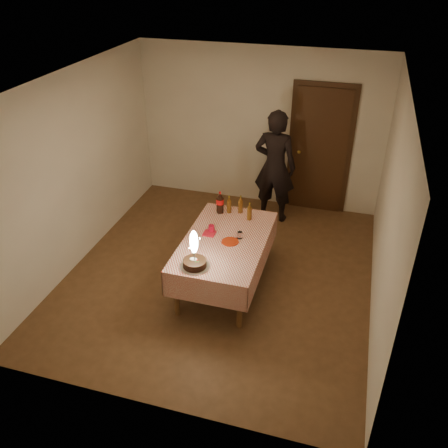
{
  "coord_description": "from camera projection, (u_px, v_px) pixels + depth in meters",
  "views": [
    {
      "loc": [
        1.51,
        -5.0,
        3.93
      ],
      "look_at": [
        0.13,
        -0.25,
        0.95
      ],
      "focal_mm": 38.0,
      "sensor_mm": 36.0,
      "label": 1
    }
  ],
  "objects": [
    {
      "name": "clear_cup",
      "position": [
        240.0,
        235.0,
        5.96
      ],
      "size": [
        0.07,
        0.07,
        0.09
      ],
      "primitive_type": "cylinder",
      "color": "white",
      "rests_on": "dining_table"
    },
    {
      "name": "birthday_cake",
      "position": [
        195.0,
        258.0,
        5.4
      ],
      "size": [
        0.34,
        0.34,
        0.48
      ],
      "color": "white",
      "rests_on": "dining_table"
    },
    {
      "name": "photographer",
      "position": [
        275.0,
        166.0,
        7.35
      ],
      "size": [
        0.69,
        0.49,
        1.81
      ],
      "color": "black",
      "rests_on": "ground"
    },
    {
      "name": "red_plate",
      "position": [
        230.0,
        242.0,
        5.91
      ],
      "size": [
        0.22,
        0.22,
        0.01
      ],
      "primitive_type": "cylinder",
      "color": "#A8260B",
      "rests_on": "dining_table"
    },
    {
      "name": "ground",
      "position": [
        220.0,
        273.0,
        6.51
      ],
      "size": [
        4.0,
        4.5,
        0.01
      ],
      "primitive_type": "cube",
      "color": "brown",
      "rests_on": "ground"
    },
    {
      "name": "amber_bottle_mid",
      "position": [
        241.0,
        205.0,
        6.49
      ],
      "size": [
        0.06,
        0.06,
        0.25
      ],
      "color": "#5E3510",
      "rests_on": "dining_table"
    },
    {
      "name": "dining_table",
      "position": [
        225.0,
        246.0,
        6.01
      ],
      "size": [
        1.02,
        1.72,
        0.69
      ],
      "color": "brown",
      "rests_on": "ground"
    },
    {
      "name": "amber_bottle_left",
      "position": [
        229.0,
        205.0,
        6.49
      ],
      "size": [
        0.06,
        0.06,
        0.25
      ],
      "color": "#5E3510",
      "rests_on": "dining_table"
    },
    {
      "name": "napkin_stack",
      "position": [
        209.0,
        233.0,
        6.06
      ],
      "size": [
        0.15,
        0.15,
        0.02
      ],
      "primitive_type": "cube",
      "color": "red",
      "rests_on": "dining_table"
    },
    {
      "name": "cola_bottle",
      "position": [
        220.0,
        203.0,
        6.47
      ],
      "size": [
        0.1,
        0.1,
        0.32
      ],
      "color": "black",
      "rests_on": "dining_table"
    },
    {
      "name": "red_cup",
      "position": [
        211.0,
        229.0,
        6.08
      ],
      "size": [
        0.08,
        0.08,
        0.1
      ],
      "primitive_type": "cylinder",
      "color": "#A80B24",
      "rests_on": "dining_table"
    },
    {
      "name": "amber_bottle_right",
      "position": [
        249.0,
        212.0,
        6.32
      ],
      "size": [
        0.06,
        0.06,
        0.25
      ],
      "color": "#5E3510",
      "rests_on": "dining_table"
    },
    {
      "name": "room_shell",
      "position": [
        224.0,
        160.0,
        5.71
      ],
      "size": [
        4.04,
        4.54,
        2.62
      ],
      "color": "silver",
      "rests_on": "ground"
    }
  ]
}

